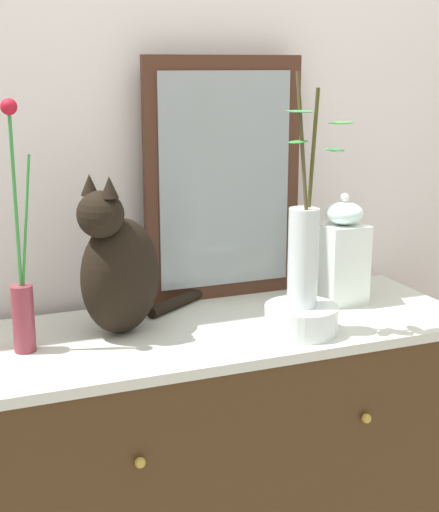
% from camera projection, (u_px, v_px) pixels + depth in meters
% --- Properties ---
extents(wall_back, '(4.40, 0.08, 2.60)m').
position_uv_depth(wall_back, '(177.00, 143.00, 2.07)').
color(wall_back, silver).
rests_on(wall_back, ground_plane).
extents(sideboard, '(1.28, 0.51, 0.87)m').
position_uv_depth(sideboard, '(220.00, 479.00, 1.99)').
color(sideboard, '#412B16').
rests_on(sideboard, ground_plane).
extents(mirror_leaning, '(0.45, 0.03, 0.66)m').
position_uv_depth(mirror_leaning, '(224.00, 180.00, 2.04)').
color(mirror_leaning, '#442519').
rests_on(mirror_leaning, sideboard).
extents(cat_sitting, '(0.41, 0.33, 0.40)m').
position_uv_depth(cat_sitting, '(119.00, 269.00, 1.79)').
color(cat_sitting, black).
rests_on(cat_sitting, sideboard).
extents(vase_slim_green, '(0.06, 0.05, 0.57)m').
position_uv_depth(vase_slim_green, '(22.00, 291.00, 1.68)').
color(vase_slim_green, maroon).
rests_on(vase_slim_green, sideboard).
extents(bowl_porcelain, '(0.18, 0.18, 0.07)m').
position_uv_depth(bowl_porcelain, '(301.00, 319.00, 1.83)').
color(bowl_porcelain, white).
rests_on(bowl_porcelain, sideboard).
extents(vase_glass_clear, '(0.17, 0.10, 0.56)m').
position_uv_depth(vase_glass_clear, '(304.00, 249.00, 1.78)').
color(vase_glass_clear, silver).
rests_on(vase_glass_clear, bowl_porcelain).
extents(jar_lidded_porcelain, '(0.11, 0.11, 0.30)m').
position_uv_depth(jar_lidded_porcelain, '(342.00, 254.00, 2.04)').
color(jar_lidded_porcelain, white).
rests_on(jar_lidded_porcelain, sideboard).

